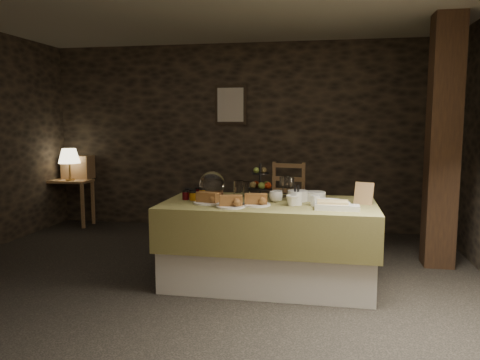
% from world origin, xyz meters
% --- Properties ---
extents(ground_plane, '(5.50, 5.00, 0.01)m').
position_xyz_m(ground_plane, '(0.00, 0.00, 0.00)').
color(ground_plane, black).
rests_on(ground_plane, ground).
extents(room_shell, '(5.52, 5.02, 2.60)m').
position_xyz_m(room_shell, '(0.00, 0.00, 1.56)').
color(room_shell, black).
rests_on(room_shell, ground).
extents(buffet_table, '(1.96, 1.04, 0.77)m').
position_xyz_m(buffet_table, '(0.67, 0.23, 0.45)').
color(buffet_table, silver).
rests_on(buffet_table, ground_plane).
extents(console_table, '(0.63, 0.36, 0.67)m').
position_xyz_m(console_table, '(-2.50, 2.16, 0.54)').
color(console_table, olive).
rests_on(console_table, ground_plane).
extents(table_lamp, '(0.31, 0.31, 0.46)m').
position_xyz_m(table_lamp, '(-2.45, 2.11, 1.02)').
color(table_lamp, '#B3873C').
rests_on(table_lamp, console_table).
extents(wine_rack, '(0.42, 0.26, 0.34)m').
position_xyz_m(wine_rack, '(-2.45, 2.34, 0.84)').
color(wine_rack, olive).
rests_on(wine_rack, console_table).
extents(chair, '(0.54, 0.52, 0.77)m').
position_xyz_m(chair, '(0.67, 1.94, 0.44)').
color(chair, olive).
rests_on(chair, ground_plane).
extents(timber_column, '(0.30, 0.30, 2.60)m').
position_xyz_m(timber_column, '(2.36, 1.10, 1.30)').
color(timber_column, black).
rests_on(timber_column, ground_plane).
extents(framed_picture, '(0.45, 0.04, 0.55)m').
position_xyz_m(framed_picture, '(-0.15, 2.47, 1.75)').
color(framed_picture, '#302419').
rests_on(framed_picture, room_shell).
extents(plate_stack_a, '(0.19, 0.19, 0.10)m').
position_xyz_m(plate_stack_a, '(0.93, 0.35, 0.82)').
color(plate_stack_a, white).
rests_on(plate_stack_a, buffet_table).
extents(plate_stack_b, '(0.20, 0.20, 0.08)m').
position_xyz_m(plate_stack_b, '(1.09, 0.40, 0.82)').
color(plate_stack_b, white).
rests_on(plate_stack_b, buffet_table).
extents(cutlery_holder, '(0.10, 0.10, 0.12)m').
position_xyz_m(cutlery_holder, '(0.93, 0.14, 0.83)').
color(cutlery_holder, white).
rests_on(cutlery_holder, buffet_table).
extents(cup_a, '(0.15, 0.15, 0.10)m').
position_xyz_m(cup_a, '(0.73, 0.26, 0.82)').
color(cup_a, white).
rests_on(cup_a, buffet_table).
extents(cup_b, '(0.10, 0.10, 0.10)m').
position_xyz_m(cup_b, '(0.89, 0.07, 0.82)').
color(cup_b, white).
rests_on(cup_b, buffet_table).
extents(mug_c, '(0.09, 0.09, 0.09)m').
position_xyz_m(mug_c, '(0.73, 0.35, 0.82)').
color(mug_c, white).
rests_on(mug_c, buffet_table).
extents(mug_d, '(0.08, 0.08, 0.09)m').
position_xyz_m(mug_d, '(1.10, 0.12, 0.82)').
color(mug_d, white).
rests_on(mug_d, buffet_table).
extents(bowl, '(0.24, 0.24, 0.05)m').
position_xyz_m(bowl, '(1.22, 0.17, 0.80)').
color(bowl, white).
rests_on(bowl, buffet_table).
extents(cake_dome, '(0.26, 0.26, 0.26)m').
position_xyz_m(cake_dome, '(0.06, 0.49, 0.88)').
color(cake_dome, olive).
rests_on(cake_dome, buffet_table).
extents(fruit_stand, '(0.24, 0.24, 0.34)m').
position_xyz_m(fruit_stand, '(0.56, 0.48, 0.91)').
color(fruit_stand, black).
rests_on(fruit_stand, buffet_table).
extents(bread_platter_left, '(0.26, 0.26, 0.11)m').
position_xyz_m(bread_platter_left, '(0.13, 0.05, 0.81)').
color(bread_platter_left, white).
rests_on(bread_platter_left, buffet_table).
extents(bread_platter_center, '(0.26, 0.26, 0.11)m').
position_xyz_m(bread_platter_center, '(0.37, -0.08, 0.81)').
color(bread_platter_center, white).
rests_on(bread_platter_center, buffet_table).
extents(bread_platter_right, '(0.26, 0.26, 0.11)m').
position_xyz_m(bread_platter_right, '(0.58, 0.04, 0.81)').
color(bread_platter_right, white).
rests_on(bread_platter_right, buffet_table).
extents(jam_jars, '(0.20, 0.32, 0.07)m').
position_xyz_m(jam_jars, '(-0.09, 0.32, 0.81)').
color(jam_jars, '#500911').
rests_on(jam_jars, buffet_table).
extents(tart_dish, '(0.30, 0.22, 0.07)m').
position_xyz_m(tart_dish, '(1.25, -0.01, 0.81)').
color(tart_dish, white).
rests_on(tart_dish, buffet_table).
extents(square_dish, '(0.14, 0.14, 0.04)m').
position_xyz_m(square_dish, '(1.40, -0.05, 0.80)').
color(square_dish, white).
rests_on(square_dish, buffet_table).
extents(menu_frame, '(0.18, 0.13, 0.22)m').
position_xyz_m(menu_frame, '(1.52, 0.28, 0.86)').
color(menu_frame, olive).
rests_on(menu_frame, buffet_table).
extents(storage_jar_a, '(0.10, 0.10, 0.16)m').
position_xyz_m(storage_jar_a, '(0.33, 0.51, 0.85)').
color(storage_jar_a, white).
rests_on(storage_jar_a, buffet_table).
extents(storage_jar_b, '(0.09, 0.09, 0.14)m').
position_xyz_m(storage_jar_b, '(0.39, 0.58, 0.84)').
color(storage_jar_b, white).
rests_on(storage_jar_b, buffet_table).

